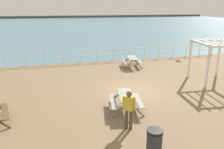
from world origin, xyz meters
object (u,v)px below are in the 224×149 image
lattice_pergola (215,52)px  visitor (129,108)px  picnic_table_mid_centre (126,98)px  picnic_table_near_right (132,60)px  litter_bin (154,142)px

lattice_pergola → visitor: bearing=-143.8°
picnic_table_mid_centre → visitor: visitor is taller
picnic_table_near_right → visitor: bearing=169.9°
lattice_pergola → litter_bin: bearing=-133.4°
picnic_table_mid_centre → litter_bin: size_ratio=2.14×
picnic_table_near_right → lattice_pergola: 6.44m
picnic_table_near_right → picnic_table_mid_centre: 8.19m
picnic_table_near_right → lattice_pergola: size_ratio=0.74×
picnic_table_near_right → visitor: visitor is taller
visitor → lattice_pergola: size_ratio=0.60×
visitor → picnic_table_mid_centre: bearing=-163.7°
visitor → litter_bin: bearing=39.9°
picnic_table_mid_centre → lattice_pergola: (6.94, 2.68, 1.41)m
picnic_table_near_right → picnic_table_mid_centre: same height
picnic_table_near_right → litter_bin: size_ratio=2.15×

